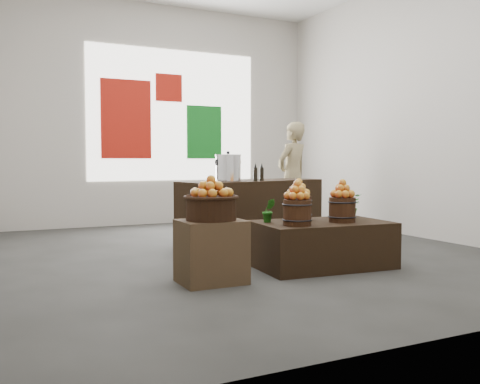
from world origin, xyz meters
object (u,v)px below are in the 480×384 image
counter (252,212)px  stock_pot_left (228,169)px  wicker_basket (211,209)px  shopper (292,176)px  display_table (321,244)px  crate (211,252)px

counter → stock_pot_left: 0.76m
wicker_basket → shopper: 4.18m
wicker_basket → display_table: bearing=6.9°
crate → display_table: size_ratio=0.42×
stock_pot_left → counter: bearing=15.6°
crate → wicker_basket: 0.41m
crate → display_table: bearing=6.9°
shopper → crate: bearing=27.3°
crate → wicker_basket: size_ratio=1.25×
counter → wicker_basket: bearing=-142.5°
crate → shopper: shopper is taller
crate → stock_pot_left: (1.03, 1.81, 0.76)m
wicker_basket → display_table: 1.47m
crate → wicker_basket: wicker_basket is taller
wicker_basket → display_table: size_ratio=0.33×
display_table → counter: size_ratio=0.66×
wicker_basket → shopper: shopper is taller
crate → counter: bearing=53.0°
stock_pot_left → shopper: shopper is taller
display_table → crate: bearing=-168.6°
crate → counter: (1.45, 1.93, 0.14)m
crate → counter: size_ratio=0.28×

